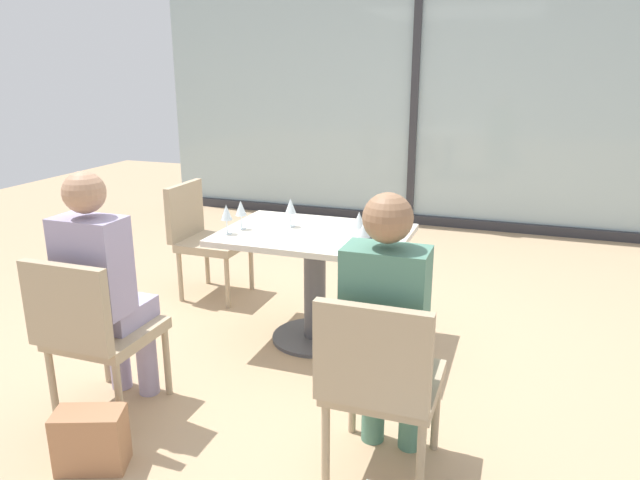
{
  "coord_description": "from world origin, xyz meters",
  "views": [
    {
      "loc": [
        1.21,
        -3.32,
        1.72
      ],
      "look_at": [
        0.0,
        0.1,
        0.65
      ],
      "focal_mm": 33.0,
      "sensor_mm": 36.0,
      "label": 1
    }
  ],
  "objects_px": {
    "chair_front_left": "(93,327)",
    "wine_glass_5": "(226,213)",
    "cell_phone_on_table": "(368,237)",
    "handbag_1": "(91,440)",
    "chair_front_right": "(380,377)",
    "coffee_cup": "(369,222)",
    "wine_glass_1": "(241,209)",
    "dining_table_main": "(315,263)",
    "wine_glass_3": "(364,229)",
    "wine_glass_2": "(359,221)",
    "wine_glass_0": "(395,214)",
    "person_front_left": "(103,281)",
    "wine_glass_4": "(291,207)",
    "person_front_right": "(388,321)",
    "chair_far_left": "(203,233)"
  },
  "relations": [
    {
      "from": "wine_glass_1",
      "to": "cell_phone_on_table",
      "type": "xyz_separation_m",
      "value": [
        0.81,
        0.08,
        -0.13
      ]
    },
    {
      "from": "chair_front_left",
      "to": "person_front_right",
      "type": "bearing_deg",
      "value": 4.33
    },
    {
      "from": "wine_glass_1",
      "to": "wine_glass_4",
      "type": "bearing_deg",
      "value": 29.93
    },
    {
      "from": "dining_table_main",
      "to": "chair_front_right",
      "type": "bearing_deg",
      "value": -59.04
    },
    {
      "from": "chair_front_right",
      "to": "wine_glass_2",
      "type": "relative_size",
      "value": 4.7
    },
    {
      "from": "person_front_right",
      "to": "wine_glass_0",
      "type": "relative_size",
      "value": 6.81
    },
    {
      "from": "chair_front_left",
      "to": "cell_phone_on_table",
      "type": "distance_m",
      "value": 1.62
    },
    {
      "from": "chair_far_left",
      "to": "handbag_1",
      "type": "xyz_separation_m",
      "value": [
        0.59,
        -2.02,
        -0.36
      ]
    },
    {
      "from": "chair_front_right",
      "to": "wine_glass_4",
      "type": "xyz_separation_m",
      "value": [
        -0.91,
        1.27,
        0.37
      ]
    },
    {
      "from": "wine_glass_1",
      "to": "wine_glass_5",
      "type": "height_order",
      "value": "same"
    },
    {
      "from": "wine_glass_3",
      "to": "wine_glass_5",
      "type": "relative_size",
      "value": 1.0
    },
    {
      "from": "cell_phone_on_table",
      "to": "person_front_right",
      "type": "bearing_deg",
      "value": -88.0
    },
    {
      "from": "chair_front_left",
      "to": "chair_front_right",
      "type": "bearing_deg",
      "value": 0.0
    },
    {
      "from": "wine_glass_0",
      "to": "wine_glass_1",
      "type": "bearing_deg",
      "value": -167.97
    },
    {
      "from": "chair_far_left",
      "to": "coffee_cup",
      "type": "height_order",
      "value": "chair_far_left"
    },
    {
      "from": "wine_glass_1",
      "to": "cell_phone_on_table",
      "type": "relative_size",
      "value": 1.28
    },
    {
      "from": "chair_front_right",
      "to": "coffee_cup",
      "type": "distance_m",
      "value": 1.48
    },
    {
      "from": "person_front_left",
      "to": "wine_glass_4",
      "type": "bearing_deg",
      "value": 65.34
    },
    {
      "from": "chair_far_left",
      "to": "wine_glass_1",
      "type": "xyz_separation_m",
      "value": [
        0.62,
        -0.56,
        0.37
      ]
    },
    {
      "from": "wine_glass_3",
      "to": "wine_glass_2",
      "type": "bearing_deg",
      "value": 114.79
    },
    {
      "from": "chair_front_left",
      "to": "wine_glass_5",
      "type": "xyz_separation_m",
      "value": [
        0.23,
        0.98,
        0.37
      ]
    },
    {
      "from": "coffee_cup",
      "to": "handbag_1",
      "type": "relative_size",
      "value": 0.3
    },
    {
      "from": "wine_glass_2",
      "to": "handbag_1",
      "type": "bearing_deg",
      "value": -119.71
    },
    {
      "from": "coffee_cup",
      "to": "wine_glass_1",
      "type": "bearing_deg",
      "value": -160.11
    },
    {
      "from": "person_front_right",
      "to": "person_front_left",
      "type": "bearing_deg",
      "value": 180.0
    },
    {
      "from": "coffee_cup",
      "to": "chair_front_right",
      "type": "bearing_deg",
      "value": -73.21
    },
    {
      "from": "coffee_cup",
      "to": "handbag_1",
      "type": "bearing_deg",
      "value": -114.65
    },
    {
      "from": "chair_far_left",
      "to": "wine_glass_2",
      "type": "relative_size",
      "value": 4.7
    },
    {
      "from": "wine_glass_0",
      "to": "wine_glass_5",
      "type": "bearing_deg",
      "value": -161.2
    },
    {
      "from": "coffee_cup",
      "to": "dining_table_main",
      "type": "bearing_deg",
      "value": -148.26
    },
    {
      "from": "wine_glass_3",
      "to": "cell_phone_on_table",
      "type": "distance_m",
      "value": 0.32
    },
    {
      "from": "person_front_right",
      "to": "person_front_left",
      "type": "xyz_separation_m",
      "value": [
        -1.44,
        0.0,
        0.0
      ]
    },
    {
      "from": "chair_front_left",
      "to": "wine_glass_1",
      "type": "height_order",
      "value": "wine_glass_1"
    },
    {
      "from": "wine_glass_5",
      "to": "cell_phone_on_table",
      "type": "height_order",
      "value": "wine_glass_5"
    },
    {
      "from": "person_front_left",
      "to": "wine_glass_1",
      "type": "bearing_deg",
      "value": 75.51
    },
    {
      "from": "cell_phone_on_table",
      "to": "person_front_left",
      "type": "bearing_deg",
      "value": -151.69
    },
    {
      "from": "cell_phone_on_table",
      "to": "chair_front_left",
      "type": "bearing_deg",
      "value": -148.94
    },
    {
      "from": "dining_table_main",
      "to": "coffee_cup",
      "type": "bearing_deg",
      "value": 31.74
    },
    {
      "from": "wine_glass_3",
      "to": "person_front_left",
      "type": "bearing_deg",
      "value": -144.48
    },
    {
      "from": "dining_table_main",
      "to": "wine_glass_5",
      "type": "height_order",
      "value": "wine_glass_5"
    },
    {
      "from": "cell_phone_on_table",
      "to": "dining_table_main",
      "type": "bearing_deg",
      "value": 161.24
    },
    {
      "from": "person_front_left",
      "to": "wine_glass_4",
      "type": "xyz_separation_m",
      "value": [
        0.53,
        1.16,
        0.16
      ]
    },
    {
      "from": "wine_glass_2",
      "to": "wine_glass_5",
      "type": "xyz_separation_m",
      "value": [
        -0.81,
        -0.1,
        0.0
      ]
    },
    {
      "from": "cell_phone_on_table",
      "to": "handbag_1",
      "type": "xyz_separation_m",
      "value": [
        -0.84,
        -1.54,
        -0.59
      ]
    },
    {
      "from": "chair_front_left",
      "to": "handbag_1",
      "type": "bearing_deg",
      "value": -56.22
    },
    {
      "from": "person_front_right",
      "to": "wine_glass_2",
      "type": "relative_size",
      "value": 6.81
    },
    {
      "from": "person_front_left",
      "to": "person_front_right",
      "type": "bearing_deg",
      "value": 0.0
    },
    {
      "from": "person_front_right",
      "to": "handbag_1",
      "type": "bearing_deg",
      "value": -159.59
    },
    {
      "from": "wine_glass_0",
      "to": "wine_glass_2",
      "type": "xyz_separation_m",
      "value": [
        -0.16,
        -0.23,
        0.0
      ]
    },
    {
      "from": "wine_glass_1",
      "to": "wine_glass_3",
      "type": "distance_m",
      "value": 0.88
    }
  ]
}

